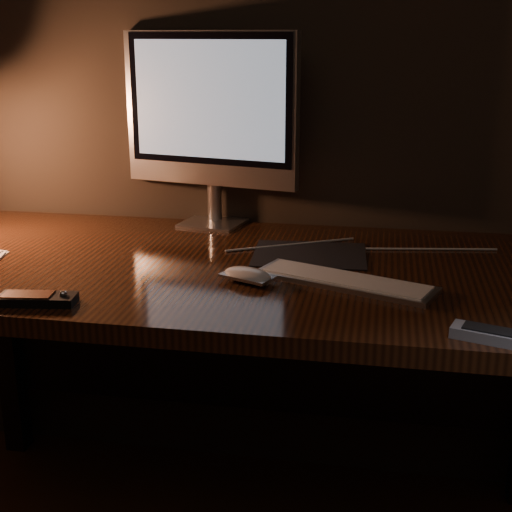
% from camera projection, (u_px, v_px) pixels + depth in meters
% --- Properties ---
extents(desk, '(1.60, 0.75, 0.75)m').
position_uv_depth(desk, '(234.00, 307.00, 1.69)').
color(desk, '#381B0C').
rests_on(desk, ground).
extents(monitor, '(0.47, 0.17, 0.50)m').
position_uv_depth(monitor, '(210.00, 113.00, 1.83)').
color(monitor, silver).
rests_on(monitor, desk).
extents(keyboard, '(0.39, 0.23, 0.01)m').
position_uv_depth(keyboard, '(345.00, 281.00, 1.46)').
color(keyboard, silver).
rests_on(keyboard, desk).
extents(mousepad, '(0.27, 0.22, 0.00)m').
position_uv_depth(mousepad, '(310.00, 254.00, 1.65)').
color(mousepad, black).
rests_on(mousepad, desk).
extents(mouse, '(0.12, 0.10, 0.02)m').
position_uv_depth(mouse, '(248.00, 277.00, 1.47)').
color(mouse, white).
rests_on(mouse, desk).
extents(media_remote, '(0.15, 0.07, 0.03)m').
position_uv_depth(media_remote, '(37.00, 299.00, 1.35)').
color(media_remote, black).
rests_on(media_remote, desk).
extents(tv_remote, '(0.19, 0.10, 0.02)m').
position_uv_depth(tv_remote, '(509.00, 338.00, 1.18)').
color(tv_remote, gray).
rests_on(tv_remote, desk).
extents(cable, '(0.62, 0.19, 0.01)m').
position_uv_depth(cable, '(360.00, 248.00, 1.70)').
color(cable, white).
rests_on(cable, desk).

